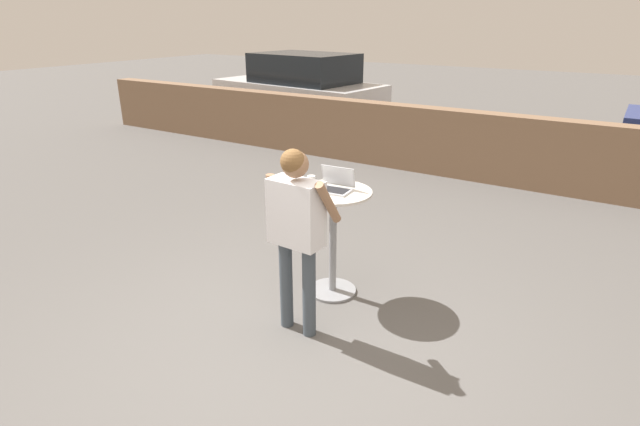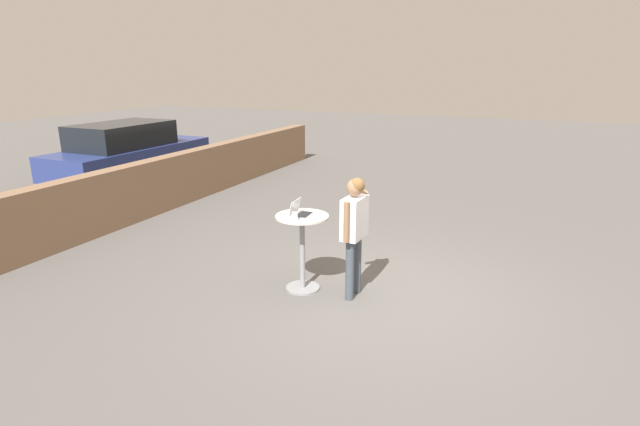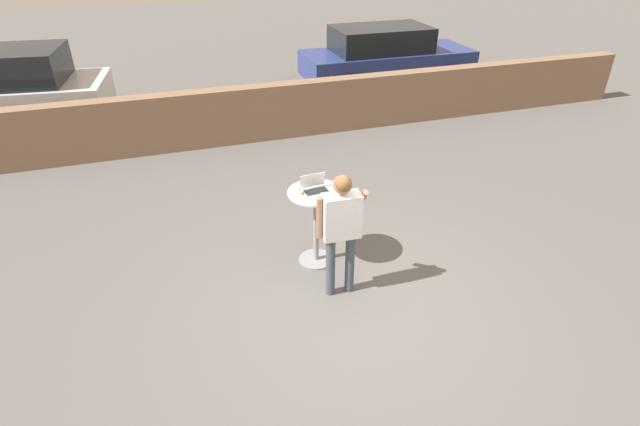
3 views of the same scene
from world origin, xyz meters
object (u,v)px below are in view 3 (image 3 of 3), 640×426
object	(u,v)px
standing_person	(341,221)
parked_car_near_street	(3,94)
laptop	(315,188)
coffee_mug	(298,191)
parked_car_further_down	(385,56)
cafe_table	(316,217)

from	to	relation	value
standing_person	parked_car_near_street	distance (m)	8.37
laptop	coffee_mug	xyz separation A→B (m)	(-0.23, -0.03, 0.01)
coffee_mug	parked_car_near_street	distance (m)	7.63
laptop	parked_car_further_down	world-z (taller)	parked_car_further_down
standing_person	parked_car_near_street	xyz separation A→B (m)	(-4.68, 6.93, -0.14)
standing_person	parked_car_near_street	bearing A→B (deg)	124.01
standing_person	parked_car_further_down	bearing A→B (deg)	61.94
standing_person	cafe_table	bearing A→B (deg)	95.90
laptop	coffee_mug	world-z (taller)	laptop
cafe_table	laptop	xyz separation A→B (m)	(-0.00, 0.02, 0.40)
laptop	standing_person	size ratio (longest dim) A/B	0.22
cafe_table	parked_car_near_street	size ratio (longest dim) A/B	0.24
cafe_table	coffee_mug	xyz separation A→B (m)	(-0.23, -0.01, 0.41)
cafe_table	parked_car_near_street	world-z (taller)	parked_car_near_street
laptop	parked_car_further_down	bearing A→B (deg)	59.12
cafe_table	standing_person	xyz separation A→B (m)	(0.07, -0.70, 0.33)
parked_car_near_street	parked_car_further_down	distance (m)	8.86
cafe_table	laptop	size ratio (longest dim) A/B	3.02
laptop	coffee_mug	size ratio (longest dim) A/B	3.04
laptop	parked_car_near_street	bearing A→B (deg)	126.52
laptop	cafe_table	bearing A→B (deg)	-80.76
parked_car_near_street	parked_car_further_down	xyz separation A→B (m)	(8.82, 0.83, -0.10)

